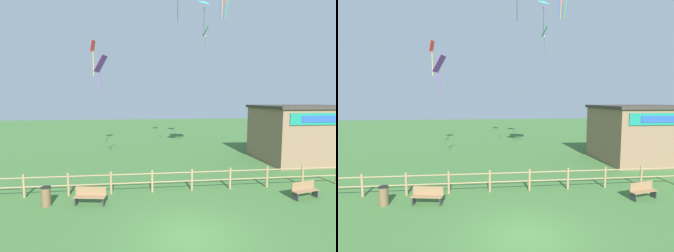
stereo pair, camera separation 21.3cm
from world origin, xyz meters
The scene contains 10 objects.
ground_plane centered at (0.00, 0.00, 0.00)m, with size 120.00×120.00×0.00m, color #3D6B33.
wooden_fence centered at (0.00, 5.06, 0.72)m, with size 20.92×0.14×1.27m.
seaside_building centered at (12.23, 11.50, 2.40)m, with size 7.45×6.42×4.78m.
park_bench_near_fence centered at (-4.36, 3.63, 0.47)m, with size 1.61×0.65×0.89m.
park_bench_by_building centered at (6.92, 3.14, 0.47)m, with size 1.62×0.77×0.89m.
trash_bin centered at (-6.52, 3.73, 0.49)m, with size 0.48×0.48×0.98m.
kite_red_diamond centered at (-5.48, 13.06, 9.22)m, with size 0.38×0.69×2.89m.
kite_cyan_delta centered at (4.90, 17.17, 14.92)m, with size 1.60×1.54×3.48m.
kite_green_diamond centered at (4.49, 15.05, 11.38)m, with size 0.69×0.84×2.36m.
kite_purple_streamer centered at (-4.47, 9.84, 7.63)m, with size 0.93×1.11×2.70m.
Camera 2 is at (-1.81, -9.52, 5.30)m, focal length 28.00 mm.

